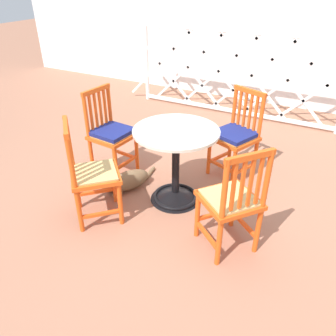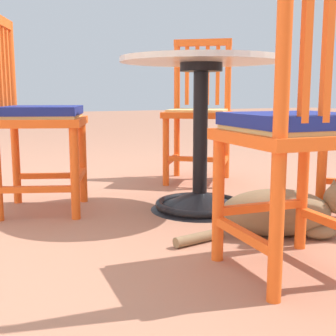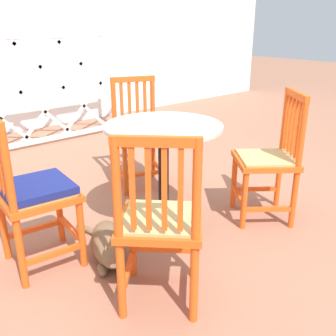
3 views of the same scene
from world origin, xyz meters
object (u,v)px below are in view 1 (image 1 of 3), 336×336
object	(u,v)px
orange_chair_at_corner	(235,136)
cafe_table	(176,174)
orange_chair_facing_out	(231,202)
tabby_cat	(126,181)
orange_chair_near_fence	(111,134)
orange_chair_tucked_in	(92,175)

from	to	relation	value
orange_chair_at_corner	cafe_table	bearing A→B (deg)	-115.21
orange_chair_facing_out	tabby_cat	bearing A→B (deg)	166.55
orange_chair_at_corner	tabby_cat	world-z (taller)	orange_chair_at_corner
orange_chair_at_corner	orange_chair_near_fence	size ratio (longest dim) A/B	1.00
cafe_table	orange_chair_tucked_in	size ratio (longest dim) A/B	0.83
orange_chair_near_fence	tabby_cat	xyz separation A→B (m)	(0.32, -0.24, -0.35)
orange_chair_facing_out	orange_chair_near_fence	xyz separation A→B (m)	(-1.48, 0.52, 0.01)
orange_chair_tucked_in	orange_chair_facing_out	size ratio (longest dim) A/B	1.00
cafe_table	orange_chair_at_corner	world-z (taller)	orange_chair_at_corner
orange_chair_tucked_in	orange_chair_facing_out	bearing A→B (deg)	9.40
orange_chair_at_corner	tabby_cat	bearing A→B (deg)	-136.66
orange_chair_at_corner	tabby_cat	xyz separation A→B (m)	(-0.84, -0.80, -0.35)
cafe_table	tabby_cat	size ratio (longest dim) A/B	1.05
orange_chair_facing_out	orange_chair_at_corner	size ratio (longest dim) A/B	1.00
orange_chair_tucked_in	orange_chair_facing_out	xyz separation A→B (m)	(1.16, 0.19, 0.00)
orange_chair_facing_out	orange_chair_near_fence	bearing A→B (deg)	160.83
orange_chair_at_corner	orange_chair_near_fence	world-z (taller)	same
orange_chair_near_fence	orange_chair_tucked_in	bearing A→B (deg)	-65.66
orange_chair_tucked_in	orange_chair_near_fence	xyz separation A→B (m)	(-0.32, 0.71, 0.01)
cafe_table	orange_chair_facing_out	distance (m)	0.77
cafe_table	orange_chair_tucked_in	world-z (taller)	orange_chair_tucked_in
tabby_cat	cafe_table	bearing A→B (deg)	10.29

